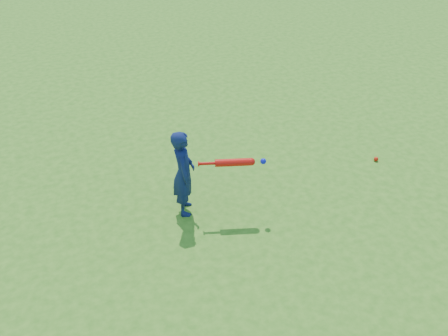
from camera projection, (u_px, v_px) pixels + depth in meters
name	position (u px, v px, depth m)	size (l,w,h in m)	color
ground	(225.00, 193.00, 6.76)	(80.00, 80.00, 0.00)	#346C19
child	(184.00, 173.00, 6.13)	(0.42, 0.28, 1.16)	#101A4B
ground_ball_red	(376.00, 159.00, 7.39)	(0.07, 0.07, 0.07)	red
bat_swing	(236.00, 162.00, 6.04)	(0.81, 0.29, 0.09)	red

